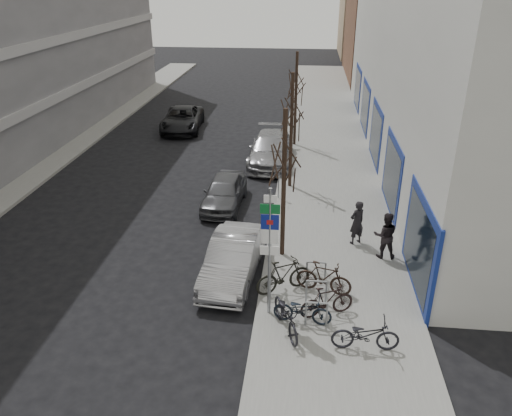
% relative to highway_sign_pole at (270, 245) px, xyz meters
% --- Properties ---
extents(ground, '(120.00, 120.00, 0.00)m').
position_rel_highway_sign_pole_xyz_m(ground, '(-2.40, 0.01, -2.46)').
color(ground, black).
rests_on(ground, ground).
extents(sidewalk_east, '(5.00, 70.00, 0.15)m').
position_rel_highway_sign_pole_xyz_m(sidewalk_east, '(2.10, 10.01, -2.38)').
color(sidewalk_east, slate).
rests_on(sidewalk_east, ground).
extents(sidewalk_west, '(3.00, 70.00, 0.15)m').
position_rel_highway_sign_pole_xyz_m(sidewalk_west, '(-13.40, 10.01, -2.38)').
color(sidewalk_west, slate).
rests_on(sidewalk_west, ground).
extents(brick_building_far, '(12.00, 14.00, 8.00)m').
position_rel_highway_sign_pole_xyz_m(brick_building_far, '(10.60, 40.01, 1.54)').
color(brick_building_far, brown).
rests_on(brick_building_far, ground).
extents(tan_building_far, '(13.00, 12.00, 9.00)m').
position_rel_highway_sign_pole_xyz_m(tan_building_far, '(11.10, 55.01, 2.04)').
color(tan_building_far, '#937A5B').
rests_on(tan_building_far, ground).
extents(highway_sign_pole, '(0.55, 0.10, 4.20)m').
position_rel_highway_sign_pole_xyz_m(highway_sign_pole, '(0.00, 0.00, 0.00)').
color(highway_sign_pole, gray).
rests_on(highway_sign_pole, ground).
extents(bike_rack, '(0.66, 2.26, 0.83)m').
position_rel_highway_sign_pole_xyz_m(bike_rack, '(1.40, 0.61, -1.80)').
color(bike_rack, gray).
rests_on(bike_rack, sidewalk_east).
extents(tree_near, '(1.80, 1.80, 5.50)m').
position_rel_highway_sign_pole_xyz_m(tree_near, '(0.20, 3.51, 1.65)').
color(tree_near, black).
rests_on(tree_near, ground).
extents(tree_mid, '(1.80, 1.80, 5.50)m').
position_rel_highway_sign_pole_xyz_m(tree_mid, '(0.20, 10.01, 1.65)').
color(tree_mid, black).
rests_on(tree_mid, ground).
extents(tree_far, '(1.80, 1.80, 5.50)m').
position_rel_highway_sign_pole_xyz_m(tree_far, '(0.20, 16.51, 1.65)').
color(tree_far, black).
rests_on(tree_far, ground).
extents(meter_front, '(0.10, 0.08, 1.27)m').
position_rel_highway_sign_pole_xyz_m(meter_front, '(-0.25, 3.01, -1.54)').
color(meter_front, gray).
rests_on(meter_front, sidewalk_east).
extents(meter_mid, '(0.10, 0.08, 1.27)m').
position_rel_highway_sign_pole_xyz_m(meter_mid, '(-0.25, 8.51, -1.54)').
color(meter_mid, gray).
rests_on(meter_mid, sidewalk_east).
extents(meter_back, '(0.10, 0.08, 1.27)m').
position_rel_highway_sign_pole_xyz_m(meter_back, '(-0.25, 14.01, -1.54)').
color(meter_back, gray).
rests_on(meter_back, sidewalk_east).
extents(bike_near_left, '(1.27, 2.03, 1.19)m').
position_rel_highway_sign_pole_xyz_m(bike_near_left, '(0.55, -0.77, -1.71)').
color(bike_near_left, black).
rests_on(bike_near_left, sidewalk_east).
extents(bike_near_right, '(1.76, 1.12, 1.03)m').
position_rel_highway_sign_pole_xyz_m(bike_near_right, '(1.71, 0.05, -1.79)').
color(bike_near_right, black).
rests_on(bike_near_right, sidewalk_east).
extents(bike_mid_curb, '(1.75, 0.69, 1.04)m').
position_rel_highway_sign_pole_xyz_m(bike_mid_curb, '(1.00, -0.37, -1.79)').
color(bike_mid_curb, black).
rests_on(bike_mid_curb, sidewalk_east).
extents(bike_mid_inner, '(1.95, 1.45, 1.17)m').
position_rel_highway_sign_pole_xyz_m(bike_mid_inner, '(0.36, 1.17, -1.72)').
color(bike_mid_inner, black).
rests_on(bike_mid_inner, sidewalk_east).
extents(bike_far_curb, '(1.85, 0.62, 1.12)m').
position_rel_highway_sign_pole_xyz_m(bike_far_curb, '(2.70, -1.33, -1.75)').
color(bike_far_curb, black).
rests_on(bike_far_curb, sidewalk_east).
extents(bike_far_inner, '(1.89, 0.98, 1.10)m').
position_rel_highway_sign_pole_xyz_m(bike_far_inner, '(1.64, 1.24, -1.76)').
color(bike_far_inner, black).
rests_on(bike_far_inner, sidewalk_east).
extents(parked_car_front, '(1.85, 4.47, 1.44)m').
position_rel_highway_sign_pole_xyz_m(parked_car_front, '(-1.38, 2.04, -1.74)').
color(parked_car_front, '#A2A2A7').
rests_on(parked_car_front, ground).
extents(parked_car_mid, '(1.76, 4.05, 1.36)m').
position_rel_highway_sign_pole_xyz_m(parked_car_mid, '(-2.60, 7.72, -1.78)').
color(parked_car_mid, '#4B4B50').
rests_on(parked_car_mid, ground).
extents(parked_car_back, '(2.25, 5.45, 1.58)m').
position_rel_highway_sign_pole_xyz_m(parked_car_back, '(-1.00, 13.52, -1.67)').
color(parked_car_back, gray).
rests_on(parked_car_back, ground).
extents(lane_car, '(2.85, 5.40, 1.45)m').
position_rel_highway_sign_pole_xyz_m(lane_car, '(-7.27, 19.27, -1.73)').
color(lane_car, black).
rests_on(lane_car, ground).
extents(pedestrian_near, '(0.75, 0.69, 1.72)m').
position_rel_highway_sign_pole_xyz_m(pedestrian_near, '(2.91, 4.61, -1.45)').
color(pedestrian_near, black).
rests_on(pedestrian_near, sidewalk_east).
extents(pedestrian_far, '(0.65, 0.44, 1.75)m').
position_rel_highway_sign_pole_xyz_m(pedestrian_far, '(3.82, 3.69, -1.43)').
color(pedestrian_far, black).
rests_on(pedestrian_far, sidewalk_east).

